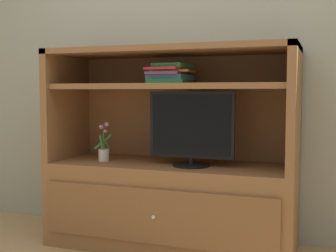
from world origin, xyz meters
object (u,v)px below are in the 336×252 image
at_px(media_console, 171,182).
at_px(magazine_stack, 171,74).
at_px(tv_monitor, 191,129).
at_px(potted_plant, 104,151).

xyz_separation_m(media_console, magazine_stack, (0.01, -0.01, 0.71)).
bearing_deg(tv_monitor, potted_plant, -178.95).
bearing_deg(magazine_stack, potted_plant, -172.21).
xyz_separation_m(potted_plant, magazine_stack, (0.46, 0.06, 0.52)).
distance_m(potted_plant, magazine_stack, 0.69).
xyz_separation_m(tv_monitor, magazine_stack, (-0.15, 0.05, 0.35)).
relative_size(potted_plant, magazine_stack, 0.75).
relative_size(tv_monitor, potted_plant, 2.07).
relative_size(media_console, potted_plant, 6.04).
height_order(media_console, magazine_stack, media_console).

